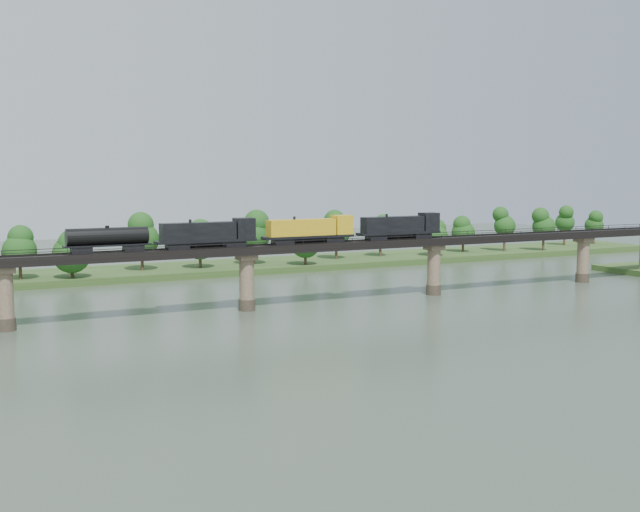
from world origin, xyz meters
name	(u,v)px	position (x,y,z in m)	size (l,w,h in m)	color
ground	(324,342)	(0.00, 0.00, 0.00)	(400.00, 400.00, 0.00)	#344334
far_bank	(161,271)	(0.00, 85.00, 0.80)	(300.00, 24.00, 1.60)	#2C491D
bridge	(247,280)	(0.00, 30.00, 5.46)	(236.00, 30.00, 11.50)	#473A2D
bridge_superstructure	(246,244)	(0.00, 30.00, 11.79)	(220.00, 4.90, 0.75)	black
far_treeline	(130,241)	(-8.21, 80.52, 8.83)	(289.06, 17.54, 13.60)	#382619
freight_train	(276,231)	(5.80, 30.00, 13.85)	(71.57, 2.79, 4.93)	black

